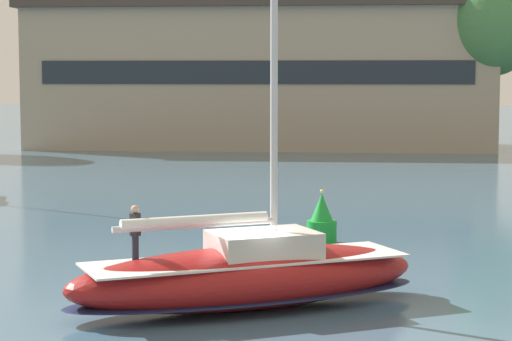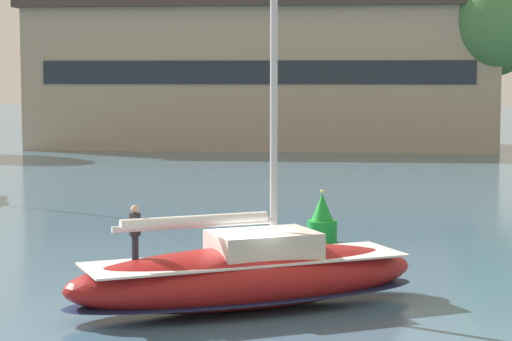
# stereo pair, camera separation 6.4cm
# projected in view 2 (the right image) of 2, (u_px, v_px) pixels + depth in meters

# --- Properties ---
(ground_plane) EXTENTS (400.00, 400.00, 0.00)m
(ground_plane) POSITION_uv_depth(u_px,v_px,m) (246.00, 308.00, 30.12)
(ground_plane) COLOR #42667F
(waterfront_building) EXTENTS (44.67, 15.08, 13.84)m
(waterfront_building) POSITION_uv_depth(u_px,v_px,m) (263.00, 75.00, 96.51)
(waterfront_building) COLOR tan
(waterfront_building) RESTS_ON ground
(tree_shore_center) EXTENTS (8.24, 8.24, 16.96)m
(tree_shore_center) POSITION_uv_depth(u_px,v_px,m) (495.00, 20.00, 89.31)
(tree_shore_center) COLOR brown
(tree_shore_center) RESTS_ON ground
(sailboat_main) EXTENTS (11.41, 8.04, 15.45)m
(sailboat_main) POSITION_uv_depth(u_px,v_px,m) (247.00, 274.00, 30.03)
(sailboat_main) COLOR maroon
(sailboat_main) RESTS_ON ground
(channel_buoy) EXTENTS (1.26, 1.26, 2.26)m
(channel_buoy) POSITION_uv_depth(u_px,v_px,m) (322.00, 222.00, 41.69)
(channel_buoy) COLOR green
(channel_buoy) RESTS_ON ground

